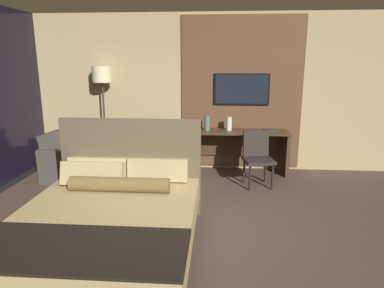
# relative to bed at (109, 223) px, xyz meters

# --- Properties ---
(ground_plane) EXTENTS (16.00, 16.00, 0.00)m
(ground_plane) POSITION_rel_bed_xyz_m (0.78, 0.47, -0.31)
(ground_plane) COLOR #4C3D33
(wall_back_tv_panel) EXTENTS (7.20, 0.09, 2.80)m
(wall_back_tv_panel) POSITION_rel_bed_xyz_m (0.87, 3.06, 1.09)
(wall_back_tv_panel) COLOR tan
(wall_back_tv_panel) RESTS_ON ground_plane
(bed) EXTENTS (1.81, 2.23, 1.26)m
(bed) POSITION_rel_bed_xyz_m (0.00, 0.00, 0.00)
(bed) COLOR #33281E
(bed) RESTS_ON ground_plane
(desk) EXTENTS (1.65, 0.51, 0.77)m
(desk) POSITION_rel_bed_xyz_m (1.54, 2.78, 0.20)
(desk) COLOR #422D1E
(desk) RESTS_ON ground_plane
(tv) EXTENTS (0.98, 0.04, 0.55)m
(tv) POSITION_rel_bed_xyz_m (1.54, 2.99, 1.17)
(tv) COLOR black
(desk_chair) EXTENTS (0.52, 0.52, 0.88)m
(desk_chair) POSITION_rel_bed_xyz_m (1.76, 2.17, 0.21)
(desk_chair) COLOR #28231E
(desk_chair) RESTS_ON ground_plane
(armchair_by_window) EXTENTS (0.89, 0.91, 0.81)m
(armchair_by_window) POSITION_rel_bed_xyz_m (-1.37, 2.23, -0.04)
(armchair_by_window) COLOR #47423D
(armchair_by_window) RESTS_ON ground_plane
(floor_lamp) EXTENTS (0.34, 0.34, 1.88)m
(floor_lamp) POSITION_rel_bed_xyz_m (-0.93, 2.80, 1.27)
(floor_lamp) COLOR #282623
(floor_lamp) RESTS_ON ground_plane
(vase_tall) EXTENTS (0.10, 0.10, 0.24)m
(vase_tall) POSITION_rel_bed_xyz_m (1.32, 2.77, 0.58)
(vase_tall) COLOR silver
(vase_tall) RESTS_ON desk
(vase_short) EXTENTS (0.09, 0.09, 0.26)m
(vase_short) POSITION_rel_bed_xyz_m (0.94, 2.76, 0.59)
(vase_short) COLOR #4C706B
(vase_short) RESTS_ON desk
(book) EXTENTS (0.24, 0.18, 0.03)m
(book) POSITION_rel_bed_xyz_m (2.04, 2.74, 0.48)
(book) COLOR #332D28
(book) RESTS_ON desk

